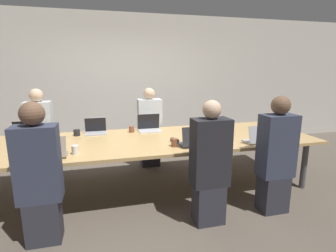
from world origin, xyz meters
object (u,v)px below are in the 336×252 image
laptop_far_center (149,126)px  laptop_far_left (27,133)px  laptop_near_right (258,138)px  cup_near_right (272,137)px  cup_far_left (47,135)px  cup_far_center (132,129)px  cup_near_midright (174,143)px  stapler (175,141)px  person_far_center (150,129)px  person_near_midright (210,166)px  cup_far_midleft (77,133)px  laptop_near_midright (194,141)px  laptop_far_midleft (96,129)px  person_near_right (276,157)px  cup_near_left (75,150)px  bottle_near_right (269,132)px  laptop_near_left (51,152)px  person_near_left (39,177)px  person_far_left (40,133)px

laptop_far_center → laptop_far_left: bearing=-178.8°
laptop_near_right → cup_near_right: bearing=-165.9°
cup_far_left → cup_far_center: cup_far_center is taller
cup_near_midright → stapler: bearing=72.9°
person_far_center → person_near_midright: size_ratio=1.00×
cup_far_midleft → laptop_near_midright: (1.47, -0.93, 0.03)m
stapler → laptop_far_midleft: bearing=125.9°
cup_near_midright → person_near_right: bearing=-26.5°
cup_far_midleft → cup_near_midright: bearing=-35.5°
laptop_far_left → laptop_near_right: (3.00, -1.02, -0.00)m
laptop_far_midleft → laptop_near_midright: 1.57m
cup_far_center → cup_near_left: cup_near_left is taller
laptop_far_center → person_near_right: person_near_right is taller
laptop_far_center → stapler: size_ratio=2.24×
bottle_near_right → person_far_center: bearing=138.2°
cup_near_left → stapler: size_ratio=0.65×
person_near_right → laptop_near_left: 2.56m
person_near_right → cup_near_left: (-2.27, 0.54, 0.11)m
laptop_far_midleft → cup_far_midleft: 0.28m
bottle_near_right → laptop_near_left: (-2.82, -0.11, -0.03)m
laptop_near_midright → cup_near_midright: laptop_near_midright is taller
laptop_far_midleft → cup_near_left: 0.98m
cup_near_midright → cup_near_left: same height
cup_far_left → person_near_left: size_ratio=0.06×
laptop_far_left → person_near_left: bearing=-73.3°
cup_far_midleft → laptop_far_center: 1.08m
bottle_near_right → person_near_midright: 1.31m
cup_far_left → person_near_left: person_near_left is taller
person_near_left → person_near_midright: bearing=176.9°
person_near_right → stapler: size_ratio=8.95×
laptop_near_left → person_near_left: bearing=83.6°
laptop_near_midright → laptop_near_left: (-1.67, -0.01, -0.01)m
cup_far_left → cup_far_center: 1.20m
laptop_near_right → person_near_midright: person_near_midright is taller
person_near_right → cup_near_right: size_ratio=14.00×
laptop_near_right → cup_near_right: laptop_near_right is taller
cup_far_left → cup_far_midleft: 0.40m
cup_near_right → person_near_left: bearing=-171.7°
laptop_near_left → cup_near_midright: bearing=-177.3°
cup_far_center → stapler: bearing=-55.7°
person_near_right → laptop_far_midleft: bearing=-36.0°
laptop_near_right → laptop_near_left: bearing=-1.4°
laptop_far_center → cup_near_midright: bearing=-80.6°
cup_near_right → cup_near_left: bearing=178.6°
laptop_near_right → person_near_midright: bearing=27.0°
cup_near_right → laptop_near_left: 2.80m
cup_near_left → person_near_right: bearing=-13.3°
bottle_near_right → cup_near_left: bottle_near_right is taller
person_far_left → bottle_near_right: person_far_left is taller
cup_far_midleft → cup_near_midright: size_ratio=0.91×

